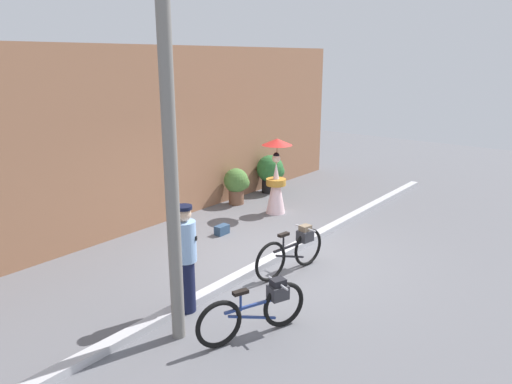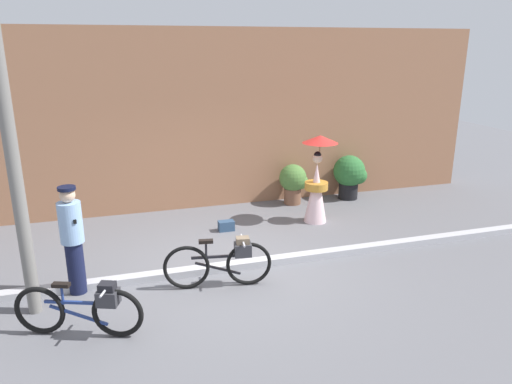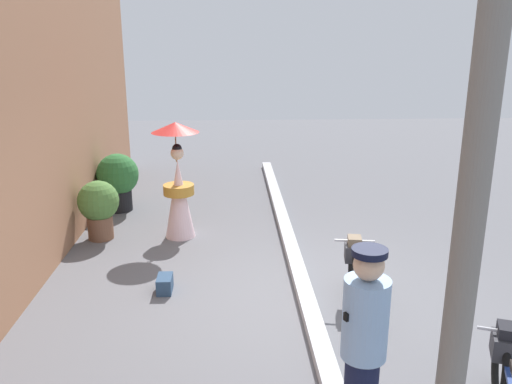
% 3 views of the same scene
% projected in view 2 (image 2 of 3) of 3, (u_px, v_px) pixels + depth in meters
% --- Properties ---
extents(ground_plane, '(30.00, 30.00, 0.00)m').
position_uv_depth(ground_plane, '(234.00, 269.00, 8.14)').
color(ground_plane, slate).
extents(building_wall, '(14.00, 0.40, 4.01)m').
position_uv_depth(building_wall, '(193.00, 120.00, 10.81)').
color(building_wall, '#9E6B4C').
rests_on(building_wall, ground_plane).
extents(sidewalk_curb, '(14.00, 0.20, 0.12)m').
position_uv_depth(sidewalk_curb, '(234.00, 266.00, 8.12)').
color(sidewalk_curb, '#B2B2B7').
rests_on(sidewalk_curb, ground_plane).
extents(bicycle_near_officer, '(1.63, 0.71, 0.77)m').
position_uv_depth(bicycle_near_officer, '(84.00, 308.00, 6.17)').
color(bicycle_near_officer, black).
rests_on(bicycle_near_officer, ground_plane).
extents(bicycle_far_side, '(1.67, 0.48, 0.81)m').
position_uv_depth(bicycle_far_side, '(223.00, 261.00, 7.44)').
color(bicycle_far_side, black).
rests_on(bicycle_far_side, ground_plane).
extents(person_officer, '(0.34, 0.36, 1.69)m').
position_uv_depth(person_officer, '(72.00, 237.00, 7.12)').
color(person_officer, '#141938').
rests_on(person_officer, ground_plane).
extents(person_with_parasol, '(0.74, 0.74, 1.86)m').
position_uv_depth(person_with_parasol, '(317.00, 180.00, 10.08)').
color(person_with_parasol, silver).
rests_on(person_with_parasol, ground_plane).
extents(potted_plant_by_door, '(0.66, 0.65, 0.96)m').
position_uv_depth(potted_plant_by_door, '(294.00, 181.00, 11.33)').
color(potted_plant_by_door, brown).
rests_on(potted_plant_by_door, ground_plane).
extents(potted_plant_small, '(0.79, 0.77, 1.08)m').
position_uv_depth(potted_plant_small, '(350.00, 174.00, 11.70)').
color(potted_plant_small, black).
rests_on(potted_plant_small, ground_plane).
extents(backpack_on_pavement, '(0.32, 0.19, 0.20)m').
position_uv_depth(backpack_on_pavement, '(226.00, 226.00, 9.79)').
color(backpack_on_pavement, navy).
rests_on(backpack_on_pavement, ground_plane).
extents(utility_pole, '(0.18, 0.18, 4.80)m').
position_uv_depth(utility_pole, '(11.00, 146.00, 6.14)').
color(utility_pole, slate).
rests_on(utility_pole, ground_plane).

